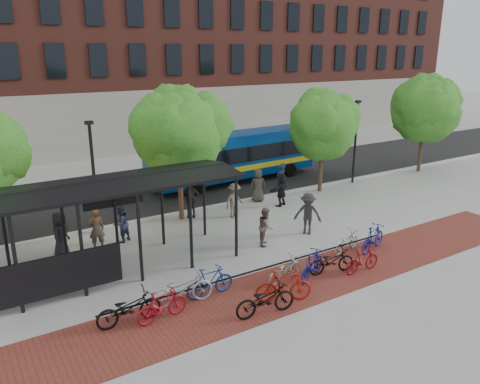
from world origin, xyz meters
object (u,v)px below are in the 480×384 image
pedestrian_0 (60,235)px  bike_8 (331,261)px  tree_b (180,129)px  bike_2 (182,289)px  lamp_post_right (355,140)px  pedestrian_4 (190,199)px  bike_1 (162,305)px  bike_11 (373,238)px  pedestrian_6 (258,185)px  bike_5 (284,286)px  pedestrian_7 (281,180)px  pedestrian_3 (234,200)px  tree_d (426,106)px  bus (234,154)px  bus_shelter (93,197)px  tree_c (324,123)px  bike_0 (129,308)px  bike_6 (285,269)px  pedestrian_1 (97,229)px  pedestrian_5 (281,190)px  pedestrian_9 (308,214)px  bike_9 (362,260)px  pedestrian_8 (266,226)px  pedestrian_2 (121,224)px  bike_7 (312,265)px  lamp_post_left (94,175)px  bike_3 (210,282)px  bike_10 (346,242)px  bike_4 (265,299)px

pedestrian_0 → bike_8: bearing=-92.3°
tree_b → bike_2: (-3.58, -7.44, -3.90)m
lamp_post_right → bike_8: 13.24m
bike_2 → pedestrian_4: bearing=-20.6°
bike_1 → bike_11: size_ratio=0.93×
bike_1 → pedestrian_6: (9.22, 8.28, 0.39)m
bike_5 → pedestrian_7: pedestrian_7 is taller
bike_2 → pedestrian_3: size_ratio=1.21×
tree_d → bus: tree_d is taller
bus_shelter → bike_8: 8.99m
pedestrian_0 → tree_c: bearing=-46.7°
bike_0 → bike_6: bearing=-91.3°
bike_8 → pedestrian_3: (0.14, 7.15, 0.39)m
bus_shelter → tree_c: 14.77m
tree_c → pedestrian_0: (-15.08, -1.58, -3.08)m
lamp_post_right → pedestrian_1: lamp_post_right is taller
pedestrian_5 → pedestrian_9: size_ratio=0.93×
tree_c → bike_9: size_ratio=3.62×
bike_8 → bike_9: bearing=-105.4°
pedestrian_8 → bike_5: bearing=-168.1°
pedestrian_0 → bike_0: bearing=-136.5°
bus → bike_6: size_ratio=6.88×
tree_c → tree_d: 9.02m
bike_8 → pedestrian_5: (3.22, 7.38, 0.40)m
pedestrian_4 → tree_c: bearing=27.0°
pedestrian_2 → lamp_post_right: bearing=155.5°
bus → bike_7: (-4.54, -12.83, -1.22)m
bus → pedestrian_6: bus is taller
bus → bike_5: 15.08m
lamp_post_left → bike_3: (1.55, -7.70, -2.22)m
pedestrian_3 → bike_9: bearing=-97.5°
tree_b → pedestrian_7: tree_b is taller
pedestrian_3 → pedestrian_9: size_ratio=0.92×
bike_5 → bike_9: bearing=-63.5°
bike_5 → bike_6: bearing=-15.0°
tree_b → bike_5: tree_b is taller
bike_7 → pedestrian_5: size_ratio=1.00×
lamp_post_right → bike_3: bearing=-152.0°
bike_9 → pedestrian_0: size_ratio=0.84×
bike_0 → bike_1: bearing=-110.1°
bike_10 → bike_0: bearing=78.2°
bike_6 → pedestrian_7: 10.36m
bike_6 → pedestrian_0: (-6.38, 6.31, 0.54)m
bike_4 → bike_5: 1.04m
bike_3 → pedestrian_1: bearing=21.0°
bike_3 → pedestrian_3: 7.87m
bike_0 → lamp_post_left: bearing=-8.1°
bike_10 → pedestrian_8: size_ratio=1.03×
tree_c → bike_0: (-14.42, -7.62, -3.53)m
bike_10 → pedestrian_7: pedestrian_7 is taller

